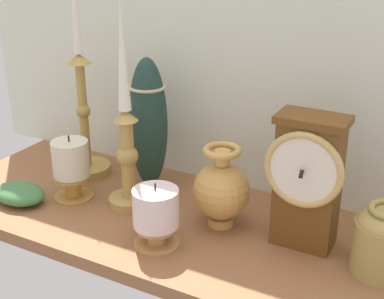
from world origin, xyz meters
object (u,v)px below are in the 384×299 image
candlestick_tall_center (83,111)px  pillar_candle_near_clock (156,214)px  candlestick_tall_left (125,141)px  pillar_candle_front (71,166)px  tall_ceramic_vase (148,123)px  brass_vase_bulbous (221,189)px  mantel_clock (307,180)px

candlestick_tall_center → pillar_candle_near_clock: 33.03cm
candlestick_tall_left → candlestick_tall_center: 17.92cm
candlestick_tall_left → pillar_candle_front: bearing=-170.4°
candlestick_tall_left → pillar_candle_near_clock: (11.46, -8.34, -7.64)cm
pillar_candle_near_clock → tall_ceramic_vase: bearing=125.4°
candlestick_tall_left → candlestick_tall_center: candlestick_tall_center is taller
pillar_candle_near_clock → tall_ceramic_vase: size_ratio=0.42×
candlestick_tall_left → tall_ceramic_vase: bearing=97.9°
candlestick_tall_center → tall_ceramic_vase: (14.59, 1.57, -0.57)cm
candlestick_tall_left → candlestick_tall_center: bearing=152.9°
tall_ceramic_vase → brass_vase_bulbous: bearing=-20.9°
candlestick_tall_left → tall_ceramic_vase: 9.81cm
tall_ceramic_vase → mantel_clock: bearing=-11.1°
tall_ceramic_vase → pillar_candle_front: bearing=-130.7°
pillar_candle_front → mantel_clock: bearing=6.5°
pillar_candle_front → tall_ceramic_vase: (10.00, 11.64, 6.65)cm
mantel_clock → pillar_candle_near_clock: (-21.01, -11.44, -6.19)cm
mantel_clock → candlestick_tall_left: bearing=-174.5°
candlestick_tall_center → pillar_candle_near_clock: (27.40, -16.49, -8.26)cm
candlestick_tall_center → pillar_candle_near_clock: bearing=-31.0°
brass_vase_bulbous → pillar_candle_front: bearing=-171.8°
candlestick_tall_left → candlestick_tall_center: size_ratio=0.83×
pillar_candle_near_clock → tall_ceramic_vase: (-12.81, 18.06, 7.68)cm
mantel_clock → candlestick_tall_center: 48.72cm
mantel_clock → tall_ceramic_vase: 34.50cm
mantel_clock → tall_ceramic_vase: tall_ceramic_vase is taller
brass_vase_bulbous → pillar_candle_front: brass_vase_bulbous is taller
candlestick_tall_center → candlestick_tall_left: bearing=-27.1°
pillar_candle_front → tall_ceramic_vase: size_ratio=0.49×
brass_vase_bulbous → pillar_candle_near_clock: size_ratio=1.32×
mantel_clock → pillar_candle_front: mantel_clock is taller
candlestick_tall_center → brass_vase_bulbous: candlestick_tall_center is taller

